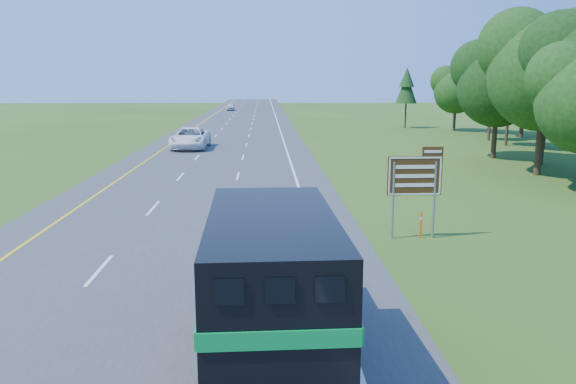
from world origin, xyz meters
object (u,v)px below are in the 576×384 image
at_px(far_car, 231,107).
at_px(horse_truck, 271,283).
at_px(white_suv, 190,138).
at_px(exit_sign, 416,179).

bearing_deg(far_car, horse_truck, -88.20).
relative_size(white_suv, far_car, 1.66).
relative_size(horse_truck, white_suv, 1.18).
height_order(far_car, exit_sign, exit_sign).
relative_size(horse_truck, exit_sign, 2.20).
bearing_deg(exit_sign, far_car, 96.82).
distance_m(horse_truck, white_suv, 40.28).
bearing_deg(far_car, exit_sign, -84.39).
bearing_deg(white_suv, horse_truck, -79.53).
distance_m(horse_truck, exit_sign, 11.36).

